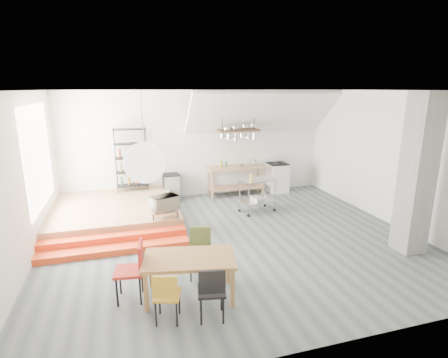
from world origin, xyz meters
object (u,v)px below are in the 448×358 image
object	(u,v)px
dining_table	(189,262)
mini_fridge	(171,187)
stove	(277,177)
rolling_cart	(257,191)

from	to	relation	value
dining_table	mini_fridge	distance (m)	5.10
stove	rolling_cart	bearing A→B (deg)	-129.22
stove	rolling_cart	xyz separation A→B (m)	(-1.33, -1.63, 0.11)
stove	dining_table	xyz separation A→B (m)	(-3.83, -5.04, 0.13)
stove	rolling_cart	distance (m)	2.11
mini_fridge	stove	bearing A→B (deg)	-0.74
mini_fridge	dining_table	bearing A→B (deg)	-94.89
dining_table	mini_fridge	xyz separation A→B (m)	(0.43, 5.08, -0.21)
stove	rolling_cart	world-z (taller)	stove
dining_table	mini_fridge	world-z (taller)	mini_fridge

